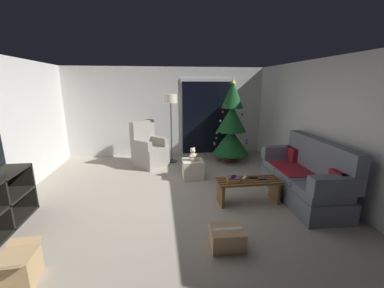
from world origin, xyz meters
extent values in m
plane|color=#9E9384|center=(0.00, 0.00, 0.00)|extent=(7.00, 7.00, 0.00)
cube|color=silver|center=(0.00, 3.06, 1.25)|extent=(5.72, 0.12, 2.50)
cube|color=silver|center=(2.86, 0.00, 1.25)|extent=(0.12, 6.00, 2.50)
cube|color=silver|center=(1.18, 2.99, 1.10)|extent=(1.60, 0.02, 2.20)
cube|color=black|center=(1.18, 2.97, 1.05)|extent=(1.50, 0.02, 2.10)
cube|color=slate|center=(2.25, -0.24, 0.17)|extent=(0.84, 1.93, 0.34)
cube|color=slate|center=(2.20, -0.86, 0.41)|extent=(0.71, 0.63, 0.14)
cube|color=slate|center=(2.23, -0.24, 0.41)|extent=(0.71, 0.63, 0.14)
cube|color=slate|center=(2.26, 0.38, 0.41)|extent=(0.71, 0.63, 0.14)
cube|color=slate|center=(2.55, -0.25, 0.78)|extent=(0.28, 1.91, 0.60)
cube|color=slate|center=(2.21, -1.11, 0.62)|extent=(0.77, 0.23, 0.28)
cube|color=slate|center=(2.29, 0.63, 0.62)|extent=(0.77, 0.23, 0.28)
cube|color=maroon|center=(2.22, 0.01, 0.49)|extent=(0.64, 0.93, 0.02)
cube|color=maroon|center=(2.38, -0.94, 0.62)|extent=(0.13, 0.32, 0.28)
cube|color=maroon|center=(2.44, 0.46, 0.62)|extent=(0.13, 0.32, 0.28)
cube|color=brown|center=(1.26, -0.43, 0.40)|extent=(1.10, 0.05, 0.04)
cube|color=brown|center=(1.26, -0.34, 0.40)|extent=(1.10, 0.05, 0.04)
cube|color=brown|center=(1.26, -0.26, 0.40)|extent=(1.10, 0.05, 0.04)
cube|color=brown|center=(1.26, -0.17, 0.40)|extent=(1.10, 0.05, 0.04)
cube|color=brown|center=(1.26, -0.08, 0.40)|extent=(1.10, 0.05, 0.04)
cube|color=brown|center=(0.77, -0.26, 0.19)|extent=(0.05, 0.36, 0.38)
cube|color=brown|center=(1.75, -0.26, 0.19)|extent=(0.05, 0.36, 0.38)
cube|color=#333338|center=(1.49, -0.27, 0.43)|extent=(0.16, 0.09, 0.02)
cube|color=black|center=(1.36, -0.21, 0.43)|extent=(0.16, 0.06, 0.02)
cube|color=silver|center=(1.20, -0.19, 0.43)|extent=(0.13, 0.15, 0.02)
cube|color=#B79333|center=(0.97, -0.27, 0.44)|extent=(0.23, 0.20, 0.04)
cube|color=#6B3D7A|center=(0.98, -0.26, 0.47)|extent=(0.22, 0.18, 0.03)
cube|color=black|center=(0.98, -0.26, 0.49)|extent=(0.14, 0.16, 0.01)
cylinder|color=#4C1E19|center=(1.62, 2.04, 0.05)|extent=(0.36, 0.36, 0.10)
cylinder|color=brown|center=(1.62, 2.04, 0.16)|extent=(0.08, 0.08, 0.12)
cone|color=#14471E|center=(1.62, 2.04, 0.55)|extent=(0.96, 0.96, 0.67)
cone|color=#14471E|center=(1.62, 2.04, 1.16)|extent=(0.76, 0.76, 0.67)
cone|color=#14471E|center=(1.62, 2.04, 1.77)|extent=(0.56, 0.56, 0.67)
sphere|color=red|center=(1.37, 2.01, 1.34)|extent=(0.06, 0.06, 0.06)
sphere|color=#1E8C33|center=(1.21, 2.19, 0.49)|extent=(0.06, 0.06, 0.06)
sphere|color=#B233A5|center=(2.06, 2.00, 0.51)|extent=(0.06, 0.06, 0.06)
sphere|color=gold|center=(1.65, 2.32, 1.18)|extent=(0.06, 0.06, 0.06)
sphere|color=#1E8C33|center=(1.22, 2.02, 0.66)|extent=(0.06, 0.06, 0.06)
sphere|color=white|center=(1.32, 2.03, 1.11)|extent=(0.06, 0.06, 0.06)
sphere|color=#B233A5|center=(1.18, 2.03, 0.49)|extent=(0.06, 0.06, 0.06)
sphere|color=gold|center=(1.53, 2.40, 0.76)|extent=(0.06, 0.06, 0.06)
sphere|color=gold|center=(1.25, 2.09, 0.78)|extent=(0.06, 0.06, 0.06)
sphere|color=blue|center=(1.49, 2.40, 0.70)|extent=(0.06, 0.06, 0.06)
sphere|color=#1E8C33|center=(1.81, 2.07, 1.61)|extent=(0.06, 0.06, 0.06)
sphere|color=blue|center=(2.01, 1.89, 0.60)|extent=(0.06, 0.06, 0.06)
sphere|color=red|center=(1.85, 1.90, 1.28)|extent=(0.06, 0.06, 0.06)
cone|color=#EAD14C|center=(1.62, 2.04, 2.10)|extent=(0.14, 0.14, 0.12)
cube|color=gray|center=(-0.49, 1.96, 0.16)|extent=(0.96, 0.96, 0.31)
cube|color=gray|center=(-0.49, 1.96, 0.40)|extent=(0.96, 0.96, 0.18)
cube|color=gray|center=(-0.68, 2.16, 0.81)|extent=(0.60, 0.59, 0.64)
cube|color=gray|center=(-0.27, 2.15, 0.60)|extent=(0.50, 0.51, 0.22)
cube|color=gray|center=(-0.67, 1.75, 0.60)|extent=(0.50, 0.51, 0.22)
cylinder|color=#2D2D30|center=(0.06, 2.21, 0.01)|extent=(0.28, 0.28, 0.02)
cylinder|color=#2D2D30|center=(0.06, 2.21, 0.80)|extent=(0.03, 0.03, 1.55)
cylinder|color=beige|center=(0.06, 2.21, 1.67)|extent=(0.32, 0.32, 0.22)
cube|color=black|center=(-2.50, -0.65, 0.02)|extent=(0.40, 1.40, 0.04)
cube|color=black|center=(-2.50, 0.03, 0.39)|extent=(0.40, 0.04, 0.79)
cube|color=beige|center=(0.46, 1.00, 0.21)|extent=(0.44, 0.44, 0.41)
cylinder|color=beige|center=(0.53, 0.97, 0.44)|extent=(0.11, 0.13, 0.06)
cylinder|color=beige|center=(0.45, 0.92, 0.44)|extent=(0.11, 0.13, 0.06)
sphere|color=beige|center=(0.46, 1.00, 0.51)|extent=(0.15, 0.15, 0.15)
sphere|color=beige|center=(0.46, 1.00, 0.63)|extent=(0.11, 0.11, 0.11)
sphere|color=#F4E5C1|center=(0.48, 0.95, 0.62)|extent=(0.04, 0.04, 0.04)
sphere|color=beige|center=(0.49, 1.02, 0.68)|extent=(0.04, 0.04, 0.04)
sphere|color=beige|center=(0.43, 0.98, 0.68)|extent=(0.04, 0.04, 0.04)
sphere|color=beige|center=(0.53, 1.02, 0.52)|extent=(0.06, 0.06, 0.06)
sphere|color=beige|center=(0.41, 0.94, 0.52)|extent=(0.06, 0.06, 0.06)
cube|color=tan|center=(0.56, -1.37, 0.13)|extent=(0.43, 0.37, 0.25)
cube|color=beige|center=(0.56, -1.37, 0.25)|extent=(0.38, 0.07, 0.00)
cube|color=tan|center=(-1.75, -1.62, 0.16)|extent=(0.37, 0.33, 0.31)
cube|color=tan|center=(-1.76, -1.42, 0.33)|extent=(0.34, 0.10, 0.06)
cube|color=tan|center=(-1.75, -1.82, 0.33)|extent=(0.34, 0.10, 0.06)
camera|label=1|loc=(-0.24, -3.95, 2.02)|focal=22.44mm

